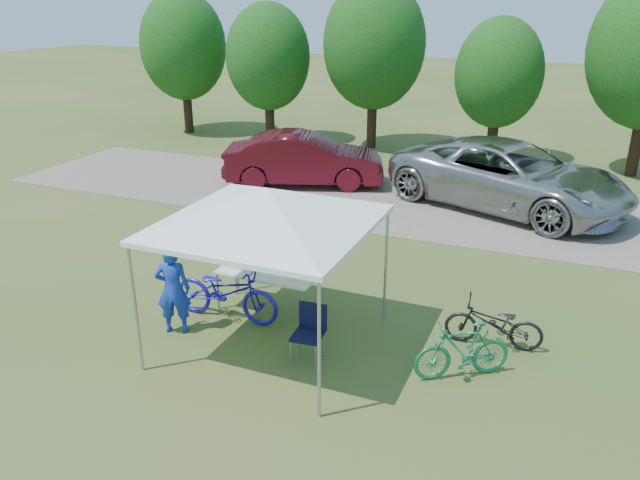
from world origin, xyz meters
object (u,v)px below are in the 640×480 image
(folding_chair, at_px, (310,327))
(bike_dark, at_px, (494,324))
(sedan, at_px, (304,159))
(folding_table, at_px, (268,274))
(cooler, at_px, (244,260))
(minivan, at_px, (509,176))
(bike_blue, at_px, (226,292))
(bike_green, at_px, (462,350))
(cyclist, at_px, (173,289))

(folding_chair, height_order, bike_dark, folding_chair)
(folding_chair, distance_m, sedan, 9.75)
(folding_table, xyz_separation_m, folding_chair, (1.36, -1.18, -0.18))
(cooler, distance_m, bike_dark, 4.56)
(bike_dark, height_order, minivan, minivan)
(folding_table, distance_m, bike_blue, 0.82)
(folding_table, xyz_separation_m, bike_green, (3.72, -0.81, -0.26))
(folding_chair, distance_m, bike_blue, 1.99)
(folding_table, relative_size, folding_chair, 2.03)
(minivan, bearing_deg, folding_table, 177.57)
(folding_chair, xyz_separation_m, sedan, (-4.07, 8.86, 0.27))
(sedan, bearing_deg, bike_blue, 174.98)
(cooler, relative_size, minivan, 0.06)
(bike_green, xyz_separation_m, bike_dark, (0.31, 1.09, -0.04))
(folding_table, distance_m, folding_chair, 1.81)
(minivan, height_order, sedan, minivan)
(cyclist, height_order, sedan, cyclist)
(cyclist, height_order, minivan, minivan)
(folding_chair, xyz_separation_m, minivan, (1.94, 8.96, 0.38))
(bike_dark, xyz_separation_m, minivan, (-0.73, 7.50, 0.50))
(bike_blue, height_order, bike_dark, bike_blue)
(folding_table, relative_size, sedan, 0.39)
(folding_chair, height_order, cooler, cooler)
(folding_chair, xyz_separation_m, cooler, (-1.85, 1.18, 0.37))
(cyclist, height_order, bike_blue, cyclist)
(folding_chair, bearing_deg, sedan, 110.30)
(bike_blue, bearing_deg, cooler, -6.84)
(bike_green, distance_m, bike_dark, 1.14)
(bike_green, height_order, bike_dark, bike_green)
(sedan, bearing_deg, bike_green, -162.61)
(cooler, relative_size, sedan, 0.09)
(sedan, bearing_deg, folding_chair, -175.06)
(folding_table, distance_m, minivan, 8.46)
(cooler, relative_size, bike_blue, 0.20)
(bike_blue, height_order, bike_green, bike_blue)
(folding_table, relative_size, minivan, 0.29)
(folding_chair, relative_size, sedan, 0.19)
(folding_table, bearing_deg, sedan, 109.41)
(bike_green, bearing_deg, folding_table, -136.33)
(cooler, distance_m, bike_blue, 0.70)
(folding_chair, relative_size, cooler, 2.19)
(folding_table, relative_size, cyclist, 1.15)
(cyclist, xyz_separation_m, sedan, (-1.59, 9.01, 0.00))
(folding_chair, relative_size, minivan, 0.14)
(cooler, xyz_separation_m, minivan, (3.79, 7.78, 0.00))
(cooler, height_order, cyclist, cyclist)
(cyclist, distance_m, sedan, 9.14)
(cyclist, relative_size, minivan, 0.25)
(cooler, height_order, sedan, sedan)
(bike_green, xyz_separation_m, sedan, (-6.43, 8.49, 0.35))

